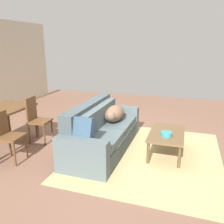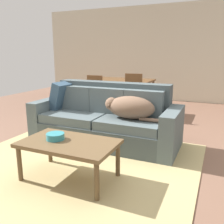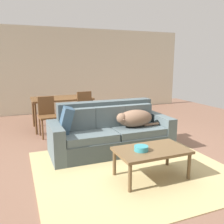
# 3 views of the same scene
# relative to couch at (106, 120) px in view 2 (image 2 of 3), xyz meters

# --- Properties ---
(ground_plane) EXTENTS (10.00, 10.00, 0.00)m
(ground_plane) POSITION_rel_couch_xyz_m (0.18, -0.05, -0.35)
(ground_plane) COLOR brown
(back_partition) EXTENTS (8.00, 0.12, 2.70)m
(back_partition) POSITION_rel_couch_xyz_m (0.18, 3.95, 1.00)
(back_partition) COLOR beige
(back_partition) RESTS_ON ground
(area_rug) EXTENTS (2.93, 2.64, 0.01)m
(area_rug) POSITION_rel_couch_xyz_m (-0.00, -0.91, -0.34)
(area_rug) COLOR tan
(area_rug) RESTS_ON ground
(couch) EXTENTS (2.25, 0.89, 0.91)m
(couch) POSITION_rel_couch_xyz_m (0.00, 0.00, 0.00)
(couch) COLOR #414D4F
(couch) RESTS_ON ground
(dog_on_left_cushion) EXTENTS (0.84, 0.37, 0.32)m
(dog_on_left_cushion) POSITION_rel_couch_xyz_m (0.42, -0.13, 0.27)
(dog_on_left_cushion) COLOR brown
(dog_on_left_cushion) RESTS_ON couch
(throw_pillow_by_left_arm) EXTENTS (0.31, 0.48, 0.49)m
(throw_pillow_by_left_arm) POSITION_rel_couch_xyz_m (-0.83, 0.05, 0.31)
(throw_pillow_by_left_arm) COLOR #324C63
(throw_pillow_by_left_arm) RESTS_ON couch
(coffee_table) EXTENTS (1.03, 0.62, 0.44)m
(coffee_table) POSITION_rel_couch_xyz_m (0.13, -1.24, 0.04)
(coffee_table) COLOR brown
(coffee_table) RESTS_ON ground
(bowl_on_coffee_table) EXTENTS (0.20, 0.20, 0.07)m
(bowl_on_coffee_table) POSITION_rel_couch_xyz_m (-0.04, -1.24, 0.12)
(bowl_on_coffee_table) COLOR teal
(bowl_on_coffee_table) RESTS_ON coffee_table
(dining_table) EXTENTS (1.45, 0.84, 0.77)m
(dining_table) POSITION_rel_couch_xyz_m (-0.53, 1.96, 0.35)
(dining_table) COLOR brown
(dining_table) RESTS_ON ground
(dining_chair_near_left) EXTENTS (0.43, 0.43, 0.88)m
(dining_chair_near_left) POSITION_rel_couch_xyz_m (-0.96, 1.38, 0.15)
(dining_chair_near_left) COLOR brown
(dining_chair_near_left) RESTS_ON ground
(dining_chair_near_right) EXTENTS (0.43, 0.43, 0.95)m
(dining_chair_near_right) POSITION_rel_couch_xyz_m (-0.06, 1.41, 0.18)
(dining_chair_near_right) COLOR brown
(dining_chair_near_right) RESTS_ON ground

